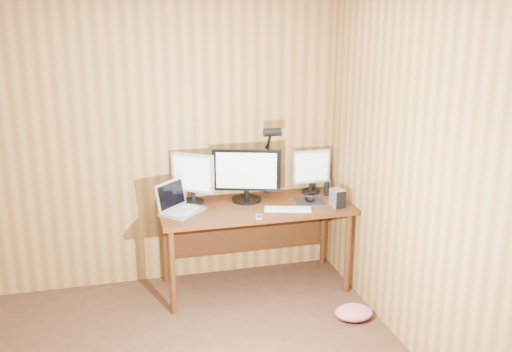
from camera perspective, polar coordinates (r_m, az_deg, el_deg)
name	(u,v)px	position (r m, az deg, el deg)	size (l,w,h in m)	color
room_shell	(157,229)	(2.97, -9.86, -5.21)	(4.00, 4.00, 4.00)	#492D1B
desk	(252,216)	(4.91, -0.36, -4.01)	(1.60, 0.70, 0.75)	#48240E
monitor_center	(247,174)	(4.84, -0.95, 0.17)	(0.57, 0.25, 0.45)	black
monitor_left	(193,177)	(4.82, -6.35, -0.07)	(0.33, 0.24, 0.43)	black
monitor_right	(311,170)	(5.10, 5.53, 0.58)	(0.34, 0.16, 0.39)	black
laptop	(178,204)	(4.68, -7.83, -2.83)	(0.43, 0.43, 0.25)	silver
keyboard	(288,209)	(4.69, 3.20, -3.32)	(0.40, 0.22, 0.02)	white
mousepad	(309,201)	(4.92, 5.37, -2.49)	(0.24, 0.20, 0.00)	black
mouse	(310,198)	(4.92, 5.37, -2.24)	(0.08, 0.12, 0.04)	black
hard_drive	(338,198)	(4.80, 8.15, -2.19)	(0.10, 0.14, 0.15)	silver
phone	(259,217)	(4.51, 0.30, -4.11)	(0.07, 0.11, 0.01)	silver
speaker	(327,189)	(5.08, 7.10, -1.26)	(0.05, 0.05, 0.12)	black
desk_lamp	(270,151)	(4.94, 1.40, 2.56)	(0.15, 0.22, 0.66)	black
fabric_pile	(354,313)	(4.66, 9.76, -13.31)	(0.30, 0.25, 0.10)	#CF6477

